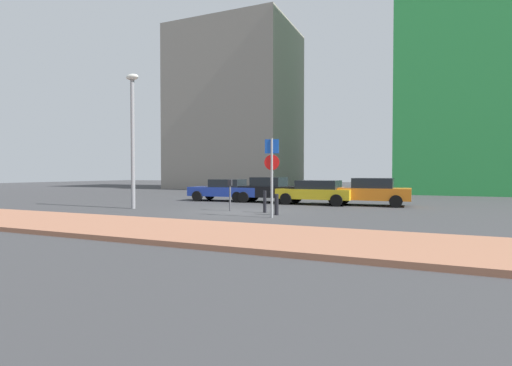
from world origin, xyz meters
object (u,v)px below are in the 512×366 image
object	(u,v)px
parked_car_black	(267,190)
street_lamp	(133,129)
parking_meter	(230,191)
parked_car_yellow	(316,191)
parking_sign_post	(272,168)
parked_car_blue	(226,190)
traffic_bollard_near	(265,202)
parked_car_orange	(368,191)
traffic_bollard_mid	(276,205)

from	to	relation	value
parked_car_black	street_lamp	size ratio (longest dim) A/B	0.66
parking_meter	street_lamp	xyz separation A→B (m)	(-4.89, -0.91, 2.97)
parked_car_yellow	parking_sign_post	world-z (taller)	parking_sign_post
parked_car_blue	parked_car_yellow	size ratio (longest dim) A/B	1.11
parked_car_black	traffic_bollard_near	xyz separation A→B (m)	(2.21, -5.72, -0.28)
parked_car_orange	parking_sign_post	size ratio (longest dim) A/B	1.47
parking_sign_post	traffic_bollard_mid	xyz separation A→B (m)	(-0.16, 0.97, -1.51)
parking_meter	traffic_bollard_near	size ratio (longest dim) A/B	1.49
parking_meter	traffic_bollard_mid	bearing A→B (deg)	-17.71
parking_sign_post	parking_meter	size ratio (longest dim) A/B	2.14
parking_sign_post	street_lamp	distance (m)	7.95
street_lamp	parked_car_black	bearing A→B (deg)	55.73
parked_car_blue	traffic_bollard_mid	distance (m)	8.50
parked_car_black	traffic_bollard_near	distance (m)	6.14
parking_sign_post	traffic_bollard_near	world-z (taller)	parking_sign_post
parked_car_yellow	parked_car_blue	bearing A→B (deg)	177.06
parked_car_blue	traffic_bollard_mid	xyz separation A→B (m)	(5.70, -6.29, -0.27)
parked_car_blue	traffic_bollard_mid	bearing A→B (deg)	-47.81
parking_meter	parked_car_yellow	bearing A→B (deg)	62.17
parking_meter	parking_sign_post	bearing A→B (deg)	-33.08
parked_car_black	parking_sign_post	size ratio (longest dim) A/B	1.41
parked_car_blue	parked_car_yellow	world-z (taller)	parked_car_blue
parked_car_black	street_lamp	bearing A→B (deg)	-124.27
parked_car_blue	parking_meter	bearing A→B (deg)	-60.43
parked_car_blue	street_lamp	size ratio (longest dim) A/B	0.70
traffic_bollard_mid	street_lamp	bearing A→B (deg)	-179.38
parking_meter	street_lamp	distance (m)	5.79
parked_car_blue	parked_car_orange	world-z (taller)	parked_car_orange
parked_car_black	parked_car_yellow	bearing A→B (deg)	-8.20
traffic_bollard_near	parked_car_black	bearing A→B (deg)	111.17
parked_car_blue	parked_car_black	size ratio (longest dim) A/B	1.06
parked_car_blue	parking_meter	xyz separation A→B (m)	(3.10, -5.46, 0.23)
parked_car_orange	parking_sign_post	bearing A→B (deg)	-110.03
parked_car_orange	traffic_bollard_near	size ratio (longest dim) A/B	4.70
parked_car_blue	parked_car_yellow	distance (m)	5.83
parking_meter	traffic_bollard_mid	world-z (taller)	parking_meter
parked_car_yellow	traffic_bollard_near	world-z (taller)	parked_car_yellow
parked_car_blue	parked_car_black	bearing A→B (deg)	3.37
parked_car_black	parking_sign_post	bearing A→B (deg)	-66.64
parking_meter	traffic_bollard_mid	distance (m)	2.78
parked_car_black	parking_meter	world-z (taller)	parked_car_black
parking_sign_post	traffic_bollard_mid	bearing A→B (deg)	99.63
parked_car_black	parking_sign_post	world-z (taller)	parking_sign_post
parking_meter	street_lamp	world-z (taller)	street_lamp
parked_car_yellow	parking_meter	distance (m)	5.84
parking_sign_post	street_lamp	bearing A→B (deg)	173.36
parked_car_yellow	street_lamp	xyz separation A→B (m)	(-7.61, -6.07, 3.18)
parking_sign_post	traffic_bollard_near	bearing A→B (deg)	120.21
parked_car_orange	traffic_bollard_near	bearing A→B (deg)	-122.90
traffic_bollard_mid	parked_car_yellow	bearing A→B (deg)	88.86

